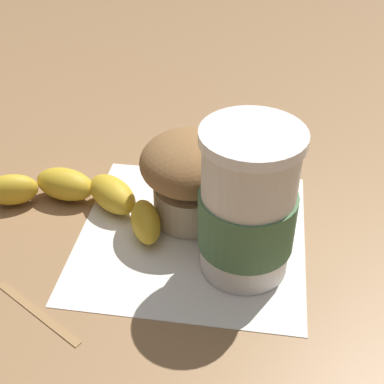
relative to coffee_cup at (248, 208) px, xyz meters
name	(u,v)px	position (x,y,z in m)	size (l,w,h in m)	color
ground_plane	(192,235)	(0.05, -0.05, -0.07)	(3.00, 3.00, 0.00)	#936D47
paper_napkin	(192,234)	(0.05, -0.05, -0.07)	(0.23, 0.23, 0.00)	white
coffee_cup	(248,208)	(0.00, 0.00, 0.00)	(0.09, 0.09, 0.15)	silver
muffin	(187,174)	(0.05, -0.08, -0.01)	(0.10, 0.10, 0.10)	beige
banana	(84,195)	(0.16, -0.09, -0.05)	(0.20, 0.13, 0.04)	gold
wooden_stirrer	(37,312)	(0.19, 0.05, -0.07)	(0.11, 0.01, 0.00)	#9E7547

